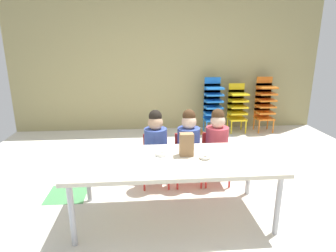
{
  "coord_description": "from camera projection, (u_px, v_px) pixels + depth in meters",
  "views": [
    {
      "loc": [
        -0.46,
        -2.93,
        1.62
      ],
      "look_at": [
        -0.23,
        -0.26,
        0.85
      ],
      "focal_mm": 30.24,
      "sensor_mm": 36.0,
      "label": 1
    }
  ],
  "objects": [
    {
      "name": "kid_chair_orange_stack",
      "position": [
        265.0,
        102.0,
        5.4
      ],
      "size": [
        0.32,
        0.3,
        1.04
      ],
      "color": "orange",
      "rests_on": "ground_plane"
    },
    {
      "name": "paper_bag_brown",
      "position": [
        187.0,
        144.0,
        2.69
      ],
      "size": [
        0.13,
        0.09,
        0.22
      ],
      "primitive_type": "cube",
      "color": "#9E754C",
      "rests_on": "craft_table"
    },
    {
      "name": "ground_plane",
      "position": [
        186.0,
        190.0,
        3.3
      ],
      "size": [
        5.89,
        5.16,
        0.02
      ],
      "color": "silver"
    },
    {
      "name": "kid_chair_blue_stack",
      "position": [
        213.0,
        102.0,
        5.32
      ],
      "size": [
        0.32,
        0.3,
        1.04
      ],
      "color": "blue",
      "rests_on": "ground_plane"
    },
    {
      "name": "donut_powdered_loose",
      "position": [
        205.0,
        157.0,
        2.64
      ],
      "size": [
        0.11,
        0.11,
        0.03
      ],
      "primitive_type": "torus",
      "color": "white",
      "rests_on": "craft_table"
    },
    {
      "name": "seated_child_far_right",
      "position": [
        217.0,
        140.0,
        3.3
      ],
      "size": [
        0.33,
        0.33,
        0.92
      ],
      "color": "red",
      "rests_on": "ground_plane"
    },
    {
      "name": "paper_plate_near_edge",
      "position": [
        161.0,
        156.0,
        2.7
      ],
      "size": [
        0.18,
        0.18,
        0.01
      ],
      "primitive_type": "cylinder",
      "color": "white",
      "rests_on": "craft_table"
    },
    {
      "name": "donut_powdered_on_plate",
      "position": [
        161.0,
        154.0,
        2.69
      ],
      "size": [
        0.11,
        0.11,
        0.03
      ],
      "primitive_type": "torus",
      "color": "white",
      "rests_on": "craft_table"
    },
    {
      "name": "seated_child_near_camera",
      "position": [
        156.0,
        141.0,
        3.24
      ],
      "size": [
        0.32,
        0.32,
        0.92
      ],
      "color": "red",
      "rests_on": "ground_plane"
    },
    {
      "name": "back_wall",
      "position": [
        168.0,
        57.0,
        5.38
      ],
      "size": [
        5.89,
        0.1,
        2.79
      ],
      "primitive_type": "cube",
      "color": "tan",
      "rests_on": "ground_plane"
    },
    {
      "name": "kid_chair_yellow_stack",
      "position": [
        237.0,
        105.0,
        5.38
      ],
      "size": [
        0.32,
        0.3,
        0.92
      ],
      "color": "yellow",
      "rests_on": "ground_plane"
    },
    {
      "name": "craft_table",
      "position": [
        174.0,
        164.0,
        2.64
      ],
      "size": [
        1.91,
        0.82,
        0.6
      ],
      "color": "beige",
      "rests_on": "ground_plane"
    },
    {
      "name": "seated_child_middle_seat",
      "position": [
        188.0,
        141.0,
        3.28
      ],
      "size": [
        0.33,
        0.33,
        0.92
      ],
      "color": "red",
      "rests_on": "ground_plane"
    }
  ]
}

